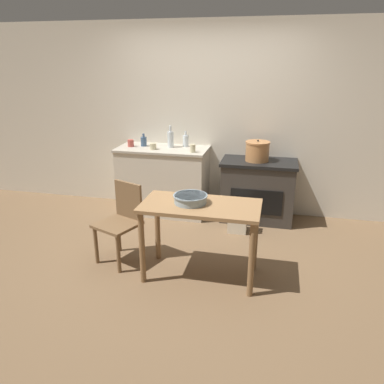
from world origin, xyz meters
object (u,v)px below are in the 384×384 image
(work_table, at_px, (200,217))
(bottle_far_left, at_px, (186,141))
(cup_center_right, at_px, (153,146))
(stove, at_px, (258,190))
(chair, at_px, (122,220))
(flour_sack, at_px, (238,218))
(cup_center_left, at_px, (193,148))
(stock_pot, at_px, (257,151))
(bottle_mid_left, at_px, (144,141))
(cup_center, at_px, (131,143))
(mixing_bowl_large, at_px, (190,198))
(bottle_left, at_px, (171,139))

(work_table, bearing_deg, bottle_far_left, 108.35)
(cup_center_right, bearing_deg, stove, 6.02)
(chair, distance_m, cup_center_right, 1.37)
(stove, relative_size, flour_sack, 2.63)
(cup_center_left, bearing_deg, stock_pot, 12.75)
(bottle_mid_left, distance_m, cup_center, 0.18)
(mixing_bowl_large, bearing_deg, flour_sack, 71.76)
(stove, height_order, bottle_mid_left, bottle_mid_left)
(cup_center, bearing_deg, bottle_mid_left, 22.75)
(chair, height_order, cup_center_right, cup_center_right)
(stove, distance_m, flour_sack, 0.56)
(bottle_far_left, bearing_deg, cup_center_left, -61.50)
(cup_center, bearing_deg, stock_pot, 1.53)
(flour_sack, bearing_deg, bottle_mid_left, 160.28)
(bottle_far_left, bearing_deg, cup_center_right, -144.21)
(mixing_bowl_large, bearing_deg, cup_center, 128.43)
(chair, height_order, mixing_bowl_large, mixing_bowl_large)
(work_table, bearing_deg, bottle_left, 115.15)
(work_table, height_order, mixing_bowl_large, mixing_bowl_large)
(cup_center_right, bearing_deg, mixing_bowl_large, -59.18)
(flour_sack, xyz_separation_m, stock_pot, (0.17, 0.47, 0.76))
(stove, bearing_deg, flour_sack, -113.31)
(bottle_far_left, bearing_deg, mixing_bowl_large, -74.73)
(flour_sack, distance_m, cup_center, 1.78)
(stove, height_order, work_table, stove)
(bottle_mid_left, xyz_separation_m, cup_center_right, (0.19, -0.17, -0.03))
(stove, xyz_separation_m, cup_center_left, (-0.84, -0.19, 0.57))
(bottle_far_left, height_order, bottle_left, bottle_left)
(flour_sack, relative_size, stock_pot, 1.19)
(chair, bearing_deg, work_table, 12.79)
(cup_center_left, bearing_deg, flour_sack, -24.20)
(mixing_bowl_large, relative_size, cup_center_left, 3.15)
(mixing_bowl_large, xyz_separation_m, bottle_mid_left, (-1.02, 1.57, 0.18))
(flour_sack, xyz_separation_m, cup_center_left, (-0.64, 0.29, 0.79))
(work_table, xyz_separation_m, cup_center, (-1.29, 1.51, 0.34))
(chair, height_order, cup_center, cup_center)
(flour_sack, relative_size, bottle_far_left, 1.77)
(stove, height_order, cup_center, cup_center)
(bottle_far_left, bearing_deg, chair, -101.64)
(flour_sack, height_order, bottle_far_left, bottle_far_left)
(chair, height_order, flour_sack, chair)
(bottle_left, bearing_deg, bottle_far_left, 27.64)
(stove, height_order, cup_center_right, cup_center_right)
(work_table, bearing_deg, chair, 170.77)
(stove, bearing_deg, cup_center_left, -167.50)
(chair, height_order, bottle_far_left, bottle_far_left)
(bottle_far_left, height_order, bottle_mid_left, bottle_far_left)
(work_table, relative_size, bottle_mid_left, 6.52)
(work_table, height_order, chair, chair)
(stock_pot, bearing_deg, bottle_far_left, 172.46)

